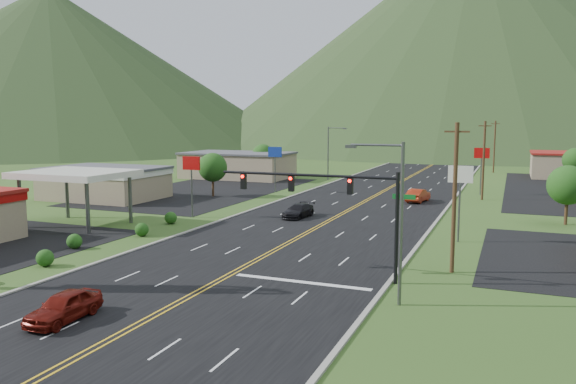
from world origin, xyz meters
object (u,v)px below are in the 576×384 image
at_px(gas_canopy, 75,175).
at_px(car_red_near, 64,307).
at_px(streetlight_west, 330,150).
at_px(car_red_far, 418,196).
at_px(car_dark_mid, 298,211).
at_px(streetlight_east, 396,212).
at_px(traffic_signal, 335,196).

bearing_deg(gas_canopy, car_red_near, -48.93).
bearing_deg(streetlight_west, car_red_far, -48.30).
bearing_deg(car_dark_mid, car_red_far, 63.85).
bearing_deg(streetlight_east, car_red_far, 97.08).
height_order(car_red_near, car_red_far, car_red_far).
height_order(gas_canopy, car_red_near, gas_canopy).
relative_size(traffic_signal, car_red_near, 2.97).
bearing_deg(car_dark_mid, gas_canopy, -141.86).
bearing_deg(car_red_far, car_red_near, 87.22).
xyz_separation_m(traffic_signal, streetlight_west, (-18.16, 56.00, -0.15)).
distance_m(car_dark_mid, car_red_far, 18.79).
distance_m(streetlight_east, streetlight_west, 64.21).
relative_size(streetlight_east, car_dark_mid, 1.88).
relative_size(streetlight_east, car_red_far, 1.81).
distance_m(traffic_signal, streetlight_west, 58.88).
height_order(streetlight_west, car_red_far, streetlight_west).
height_order(traffic_signal, gas_canopy, traffic_signal).
xyz_separation_m(traffic_signal, car_dark_mid, (-10.07, 19.89, -4.63)).
relative_size(gas_canopy, car_red_near, 2.27).
bearing_deg(streetlight_west, streetlight_east, -69.14).
bearing_deg(streetlight_west, car_red_near, -83.46).
height_order(streetlight_west, car_dark_mid, streetlight_west).
relative_size(traffic_signal, streetlight_west, 1.46).
bearing_deg(car_red_near, streetlight_west, 94.73).
relative_size(gas_canopy, car_red_far, 2.01).
bearing_deg(traffic_signal, gas_canopy, 164.30).
relative_size(traffic_signal, gas_canopy, 1.31).
distance_m(gas_canopy, car_red_near, 28.04).
relative_size(car_dark_mid, car_red_far, 0.97).
bearing_deg(car_dark_mid, streetlight_west, 107.94).
bearing_deg(car_red_far, traffic_signal, 99.22).
xyz_separation_m(streetlight_east, car_dark_mid, (-14.76, 23.88, -4.49)).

